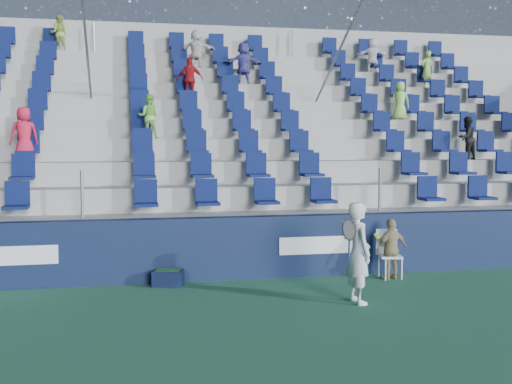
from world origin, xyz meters
TOP-DOWN VIEW (x-y plane):
  - ground at (0.00, 0.00)m, footprint 70.00×70.00m
  - sponsor_wall at (0.00, 3.15)m, footprint 24.00×0.32m
  - grandstand at (-0.01, 8.24)m, footprint 24.00×8.17m
  - tennis_player at (1.51, 0.89)m, footprint 0.69×0.66m
  - line_judge_chair at (2.80, 2.65)m, footprint 0.49×0.50m
  - line_judge at (2.80, 2.50)m, footprint 0.73×0.43m
  - ball_bin at (-1.45, 2.75)m, footprint 0.61×0.49m

SIDE VIEW (x-z plane):
  - ground at x=0.00m, z-range 0.00..0.00m
  - ball_bin at x=-1.45m, z-range 0.01..0.32m
  - line_judge_chair at x=2.80m, z-range 0.07..1.00m
  - line_judge at x=2.80m, z-range 0.00..1.17m
  - sponsor_wall at x=0.00m, z-range 0.00..1.20m
  - tennis_player at x=1.51m, z-range 0.00..1.67m
  - grandstand at x=-0.01m, z-range -1.18..5.45m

